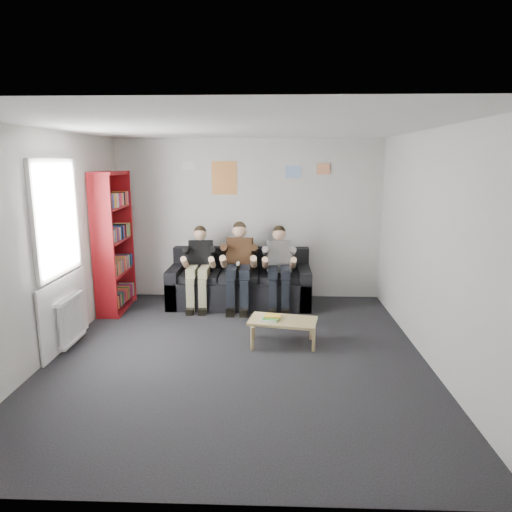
{
  "coord_description": "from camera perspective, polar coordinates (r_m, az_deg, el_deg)",
  "views": [
    {
      "loc": [
        0.41,
        -5.22,
        2.33
      ],
      "look_at": [
        0.17,
        1.3,
        0.97
      ],
      "focal_mm": 32.0,
      "sensor_mm": 36.0,
      "label": 1
    }
  ],
  "objects": [
    {
      "name": "person_left",
      "position": [
        7.37,
        -7.12,
        -1.38
      ],
      "size": [
        0.38,
        0.82,
        1.31
      ],
      "rotation": [
        0.0,
        0.0,
        0.03
      ],
      "color": "black",
      "rests_on": "sofa"
    },
    {
      "name": "sofa",
      "position": [
        7.58,
        -2.01,
        -3.59
      ],
      "size": [
        2.3,
        0.94,
        0.89
      ],
      "color": "black",
      "rests_on": "ground"
    },
    {
      "name": "poster_sign",
      "position": [
        7.84,
        -8.45,
        11.1
      ],
      "size": [
        0.2,
        0.01,
        0.14
      ],
      "primitive_type": "cube",
      "color": "white",
      "rests_on": "room_shell"
    },
    {
      "name": "person_middle",
      "position": [
        7.29,
        -2.15,
        -1.24
      ],
      "size": [
        0.42,
        0.89,
        1.38
      ],
      "rotation": [
        0.0,
        0.0,
        -0.08
      ],
      "color": "#4B2F19",
      "rests_on": "sofa"
    },
    {
      "name": "poster_blue",
      "position": [
        7.72,
        4.67,
        10.43
      ],
      "size": [
        0.25,
        0.01,
        0.2
      ],
      "primitive_type": "cube",
      "color": "#478AF2",
      "rests_on": "room_shell"
    },
    {
      "name": "poster_large",
      "position": [
        7.76,
        -3.98,
        9.71
      ],
      "size": [
        0.42,
        0.01,
        0.55
      ],
      "primitive_type": "cube",
      "color": "#D4CB4A",
      "rests_on": "room_shell"
    },
    {
      "name": "bookshelf",
      "position": [
        7.45,
        -17.33,
        1.67
      ],
      "size": [
        0.33,
        0.98,
        2.18
      ],
      "rotation": [
        0.0,
        0.0,
        0.05
      ],
      "color": "maroon",
      "rests_on": "ground"
    },
    {
      "name": "game_cases",
      "position": [
        5.88,
        1.9,
        -7.74
      ],
      "size": [
        0.25,
        0.22,
        0.05
      ],
      "rotation": [
        0.0,
        0.0,
        -0.26
      ],
      "color": "silver",
      "rests_on": "coffee_table"
    },
    {
      "name": "window",
      "position": [
        6.17,
        -23.28,
        -1.36
      ],
      "size": [
        0.05,
        1.3,
        2.36
      ],
      "color": "white",
      "rests_on": "room_shell"
    },
    {
      "name": "poster_pink",
      "position": [
        7.76,
        8.43,
        10.72
      ],
      "size": [
        0.22,
        0.01,
        0.18
      ],
      "primitive_type": "cube",
      "color": "#DC4483",
      "rests_on": "room_shell"
    },
    {
      "name": "radiator",
      "position": [
        6.32,
        -22.16,
        -7.38
      ],
      "size": [
        0.1,
        0.64,
        0.6
      ],
      "color": "white",
      "rests_on": "ground"
    },
    {
      "name": "person_right",
      "position": [
        7.28,
        2.89,
        -1.45
      ],
      "size": [
        0.39,
        0.83,
        1.32
      ],
      "rotation": [
        0.0,
        0.0,
        0.17
      ],
      "color": "silver",
      "rests_on": "sofa"
    },
    {
      "name": "room_shell",
      "position": [
        5.33,
        -2.38,
        1.19
      ],
      "size": [
        5.0,
        5.0,
        5.0
      ],
      "color": "black",
      "rests_on": "ground"
    },
    {
      "name": "coffee_table",
      "position": [
        5.91,
        3.35,
        -8.31
      ],
      "size": [
        0.85,
        0.47,
        0.34
      ],
      "rotation": [
        0.0,
        0.0,
        -0.19
      ],
      "color": "#D1BA78",
      "rests_on": "ground"
    }
  ]
}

